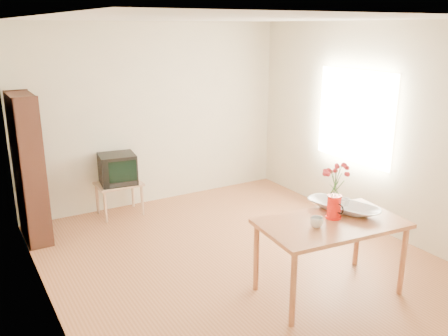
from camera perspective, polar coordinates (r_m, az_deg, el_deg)
room at (r=5.02m, az=2.01°, el=2.51°), size 4.50×4.50×4.50m
table at (r=4.67m, az=12.75°, el=-7.25°), size 1.44×0.92×0.75m
tv_stand at (r=6.70m, az=-12.54°, el=-2.37°), size 0.60×0.45×0.46m
bookshelf at (r=6.12m, az=-22.34°, el=-0.61°), size 0.28×0.70×1.80m
pitcher at (r=4.69m, az=13.07°, el=-4.67°), size 0.15×0.23×0.23m
flowers at (r=4.59m, az=13.33°, el=-1.15°), size 0.27×0.27×0.38m
mug at (r=4.47m, az=11.08°, el=-6.42°), size 0.14×0.14×0.10m
bowl at (r=4.85m, az=14.32°, el=-2.50°), size 0.62×0.62×0.46m
teacup_a at (r=4.83m, az=13.94°, el=-3.05°), size 0.11×0.11×0.07m
teacup_b at (r=4.91m, az=14.49°, el=-2.84°), size 0.08×0.08×0.07m
television at (r=6.63m, az=-12.73°, el=-0.03°), size 0.52×0.50×0.41m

